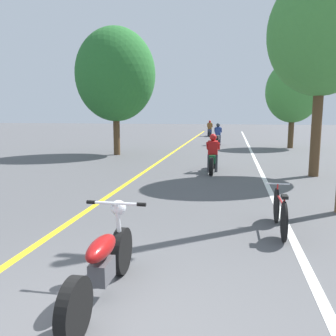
{
  "coord_description": "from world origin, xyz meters",
  "views": [
    {
      "loc": [
        1.34,
        -2.84,
        2.11
      ],
      "look_at": [
        -0.01,
        4.71,
        0.9
      ],
      "focal_mm": 38.0,
      "sensor_mm": 36.0,
      "label": 1
    }
  ],
  "objects_px": {
    "motorcycle_rider_mid": "(218,137)",
    "bicycle_parked": "(280,212)",
    "roadside_tree_right_near": "(322,33)",
    "roadside_tree_right_far": "(293,91)",
    "motorcycle_rider_lead": "(213,157)",
    "motorcycle_rider_far": "(210,130)",
    "motorcycle_foreground": "(103,263)",
    "roadside_tree_left": "(115,75)"
  },
  "relations": [
    {
      "from": "motorcycle_rider_mid",
      "to": "bicycle_parked",
      "type": "height_order",
      "value": "motorcycle_rider_mid"
    },
    {
      "from": "roadside_tree_right_near",
      "to": "roadside_tree_right_far",
      "type": "distance_m",
      "value": 9.74
    },
    {
      "from": "motorcycle_rider_lead",
      "to": "motorcycle_rider_mid",
      "type": "height_order",
      "value": "motorcycle_rider_mid"
    },
    {
      "from": "motorcycle_rider_mid",
      "to": "motorcycle_rider_far",
      "type": "relative_size",
      "value": 1.07
    },
    {
      "from": "motorcycle_rider_lead",
      "to": "motorcycle_rider_mid",
      "type": "xyz_separation_m",
      "value": [
        -0.23,
        10.32,
        0.02
      ]
    },
    {
      "from": "motorcycle_rider_mid",
      "to": "roadside_tree_right_near",
      "type": "bearing_deg",
      "value": -71.33
    },
    {
      "from": "motorcycle_foreground",
      "to": "bicycle_parked",
      "type": "height_order",
      "value": "motorcycle_foreground"
    },
    {
      "from": "motorcycle_foreground",
      "to": "bicycle_parked",
      "type": "xyz_separation_m",
      "value": [
        2.27,
        2.77,
        -0.06
      ]
    },
    {
      "from": "roadside_tree_right_far",
      "to": "motorcycle_rider_mid",
      "type": "distance_m",
      "value": 5.2
    },
    {
      "from": "motorcycle_foreground",
      "to": "motorcycle_rider_mid",
      "type": "distance_m",
      "value": 19.36
    },
    {
      "from": "motorcycle_rider_lead",
      "to": "motorcycle_rider_mid",
      "type": "distance_m",
      "value": 10.33
    },
    {
      "from": "roadside_tree_right_near",
      "to": "roadside_tree_left",
      "type": "relative_size",
      "value": 1.06
    },
    {
      "from": "roadside_tree_left",
      "to": "bicycle_parked",
      "type": "bearing_deg",
      "value": -58.32
    },
    {
      "from": "motorcycle_rider_lead",
      "to": "bicycle_parked",
      "type": "relative_size",
      "value": 1.25
    },
    {
      "from": "motorcycle_foreground",
      "to": "motorcycle_rider_far",
      "type": "height_order",
      "value": "motorcycle_rider_far"
    },
    {
      "from": "roadside_tree_left",
      "to": "motorcycle_rider_lead",
      "type": "distance_m",
      "value": 7.38
    },
    {
      "from": "roadside_tree_left",
      "to": "roadside_tree_right_far",
      "type": "bearing_deg",
      "value": 29.17
    },
    {
      "from": "roadside_tree_left",
      "to": "bicycle_parked",
      "type": "xyz_separation_m",
      "value": [
        6.51,
        -10.54,
        -3.52
      ]
    },
    {
      "from": "roadside_tree_right_near",
      "to": "motorcycle_rider_far",
      "type": "distance_m",
      "value": 20.08
    },
    {
      "from": "motorcycle_foreground",
      "to": "bicycle_parked",
      "type": "distance_m",
      "value": 3.58
    },
    {
      "from": "roadside_tree_left",
      "to": "motorcycle_rider_far",
      "type": "distance_m",
      "value": 15.37
    },
    {
      "from": "motorcycle_rider_far",
      "to": "bicycle_parked",
      "type": "height_order",
      "value": "motorcycle_rider_far"
    },
    {
      "from": "roadside_tree_right_far",
      "to": "motorcycle_rider_far",
      "type": "relative_size",
      "value": 2.61
    },
    {
      "from": "motorcycle_foreground",
      "to": "motorcycle_rider_lead",
      "type": "height_order",
      "value": "motorcycle_rider_lead"
    },
    {
      "from": "roadside_tree_left",
      "to": "motorcycle_rider_lead",
      "type": "height_order",
      "value": "roadside_tree_left"
    },
    {
      "from": "roadside_tree_right_far",
      "to": "motorcycle_rider_lead",
      "type": "height_order",
      "value": "roadside_tree_right_far"
    },
    {
      "from": "roadside_tree_right_near",
      "to": "bicycle_parked",
      "type": "relative_size",
      "value": 3.82
    },
    {
      "from": "motorcycle_rider_lead",
      "to": "motorcycle_rider_far",
      "type": "xyz_separation_m",
      "value": [
        -1.28,
        18.82,
        -0.0
      ]
    },
    {
      "from": "roadside_tree_right_near",
      "to": "bicycle_parked",
      "type": "distance_m",
      "value": 7.51
    },
    {
      "from": "roadside_tree_right_near",
      "to": "motorcycle_rider_far",
      "type": "xyz_separation_m",
      "value": [
        -4.64,
        19.12,
        -4.03
      ]
    },
    {
      "from": "motorcycle_rider_far",
      "to": "roadside_tree_right_far",
      "type": "bearing_deg",
      "value": -60.56
    },
    {
      "from": "roadside_tree_right_far",
      "to": "roadside_tree_left",
      "type": "distance_m",
      "value": 10.38
    },
    {
      "from": "motorcycle_rider_mid",
      "to": "roadside_tree_left",
      "type": "bearing_deg",
      "value": -128.15
    },
    {
      "from": "bicycle_parked",
      "to": "motorcycle_rider_far",
      "type": "bearing_deg",
      "value": 96.39
    },
    {
      "from": "motorcycle_rider_far",
      "to": "motorcycle_rider_mid",
      "type": "bearing_deg",
      "value": -82.97
    },
    {
      "from": "roadside_tree_right_far",
      "to": "motorcycle_rider_far",
      "type": "bearing_deg",
      "value": 119.44
    },
    {
      "from": "motorcycle_rider_lead",
      "to": "roadside_tree_right_far",
      "type": "bearing_deg",
      "value": 66.42
    },
    {
      "from": "roadside_tree_right_far",
      "to": "motorcycle_rider_far",
      "type": "distance_m",
      "value": 11.24
    },
    {
      "from": "roadside_tree_right_near",
      "to": "motorcycle_rider_mid",
      "type": "xyz_separation_m",
      "value": [
        -3.59,
        10.62,
        -4.01
      ]
    },
    {
      "from": "bicycle_parked",
      "to": "roadside_tree_right_near",
      "type": "bearing_deg",
      "value": 72.93
    },
    {
      "from": "roadside_tree_right_far",
      "to": "motorcycle_rider_lead",
      "type": "bearing_deg",
      "value": -113.58
    },
    {
      "from": "motorcycle_rider_lead",
      "to": "motorcycle_rider_far",
      "type": "bearing_deg",
      "value": 93.88
    }
  ]
}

